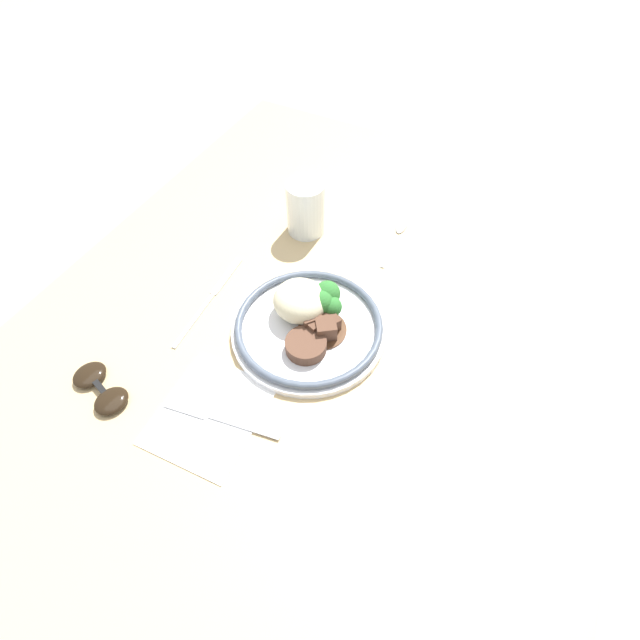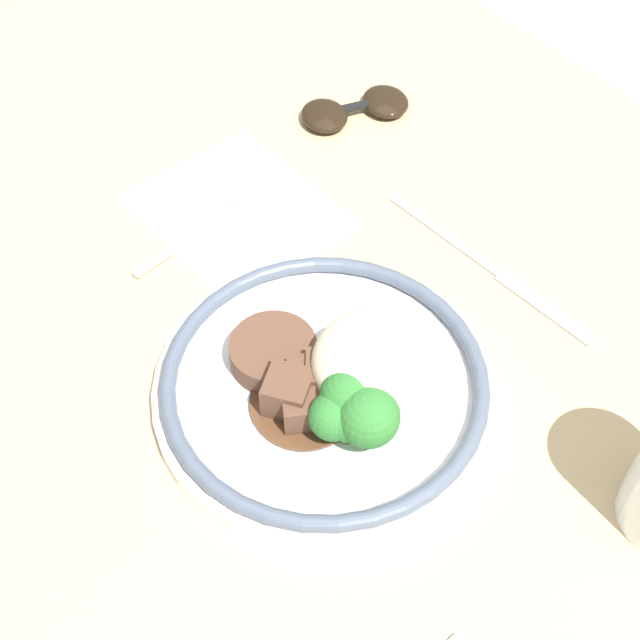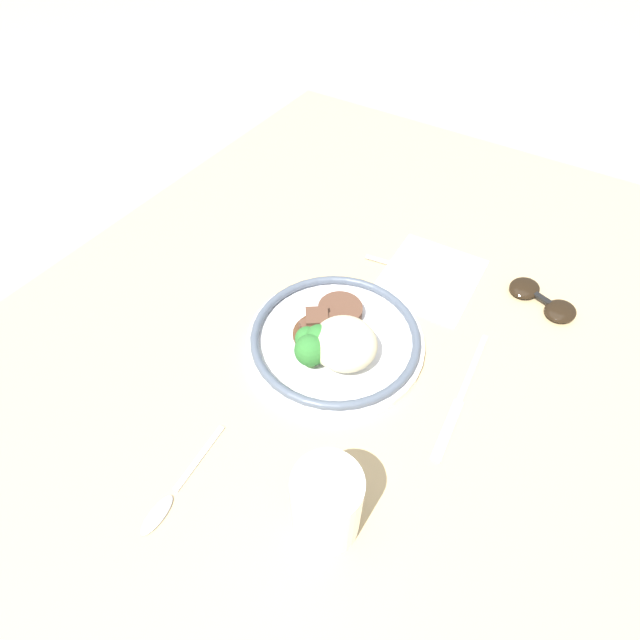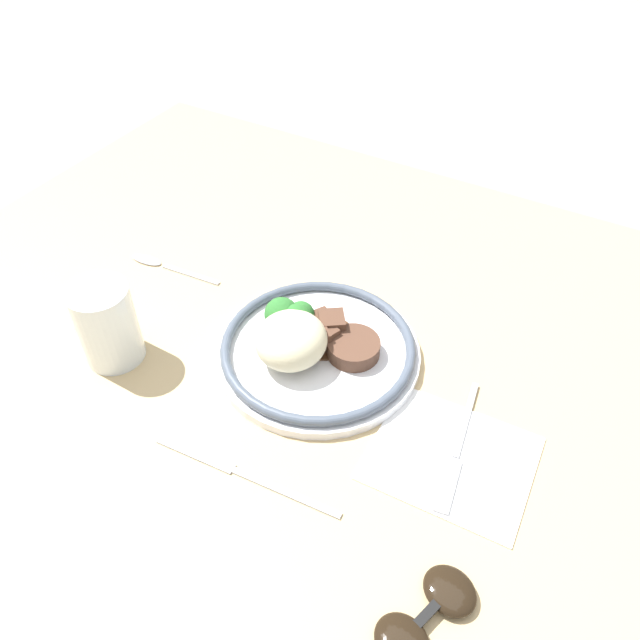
# 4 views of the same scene
# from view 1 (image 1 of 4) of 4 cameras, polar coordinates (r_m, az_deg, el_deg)

# --- Properties ---
(ground_plane) EXTENTS (8.00, 8.00, 0.00)m
(ground_plane) POSITION_cam_1_polar(r_m,az_deg,el_deg) (0.81, -1.41, -4.43)
(ground_plane) COLOR tan
(dining_table) EXTENTS (1.24, 0.91, 0.03)m
(dining_table) POSITION_cam_1_polar(r_m,az_deg,el_deg) (0.79, -1.44, -3.72)
(dining_table) COLOR tan
(dining_table) RESTS_ON ground
(napkin) EXTENTS (0.17, 0.15, 0.00)m
(napkin) POSITION_cam_1_polar(r_m,az_deg,el_deg) (0.73, -12.53, -10.44)
(napkin) COLOR white
(napkin) RESTS_ON dining_table
(plate) EXTENTS (0.24, 0.24, 0.07)m
(plate) POSITION_cam_1_polar(r_m,az_deg,el_deg) (0.78, -1.22, -0.02)
(plate) COLOR white
(plate) RESTS_ON dining_table
(juice_glass) EXTENTS (0.07, 0.07, 0.10)m
(juice_glass) POSITION_cam_1_polar(r_m,az_deg,el_deg) (0.93, -1.63, 12.40)
(juice_glass) COLOR orange
(juice_glass) RESTS_ON dining_table
(fork) EXTENTS (0.04, 0.17, 0.00)m
(fork) POSITION_cam_1_polar(r_m,az_deg,el_deg) (0.73, -12.47, -10.65)
(fork) COLOR #ADADB2
(fork) RESTS_ON napkin
(knife) EXTENTS (0.21, 0.03, 0.00)m
(knife) POSITION_cam_1_polar(r_m,az_deg,el_deg) (0.86, -12.31, 2.62)
(knife) COLOR #ADADB2
(knife) RESTS_ON dining_table
(spoon) EXTENTS (0.15, 0.02, 0.01)m
(spoon) POSITION_cam_1_polar(r_m,az_deg,el_deg) (0.96, 9.01, 9.94)
(spoon) COLOR #ADADB2
(spoon) RESTS_ON dining_table
(sunglasses) EXTENTS (0.08, 0.11, 0.01)m
(sunglasses) POSITION_cam_1_polar(r_m,az_deg,el_deg) (0.79, -23.82, -7.08)
(sunglasses) COLOR black
(sunglasses) RESTS_ON dining_table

